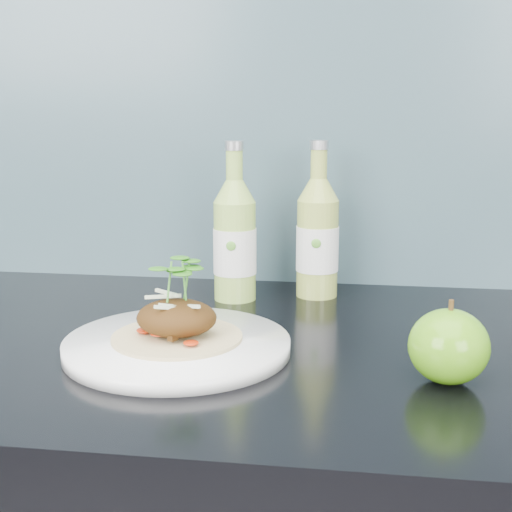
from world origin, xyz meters
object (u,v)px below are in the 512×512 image
(green_apple, at_px, (449,346))
(cider_bottle_right, at_px, (317,238))
(dinner_plate, at_px, (177,346))
(cider_bottle_left, at_px, (235,240))

(green_apple, height_order, cider_bottle_right, cider_bottle_right)
(green_apple, distance_m, cider_bottle_right, 0.35)
(dinner_plate, distance_m, green_apple, 0.29)
(green_apple, bearing_deg, cider_bottle_left, 133.57)
(cider_bottle_left, relative_size, cider_bottle_right, 1.00)
(green_apple, xyz_separation_m, cider_bottle_left, (-0.26, 0.28, 0.05))
(dinner_plate, distance_m, cider_bottle_right, 0.31)
(green_apple, bearing_deg, dinner_plate, 170.88)
(dinner_plate, xyz_separation_m, cider_bottle_right, (0.14, 0.26, 0.08))
(dinner_plate, relative_size, green_apple, 3.44)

